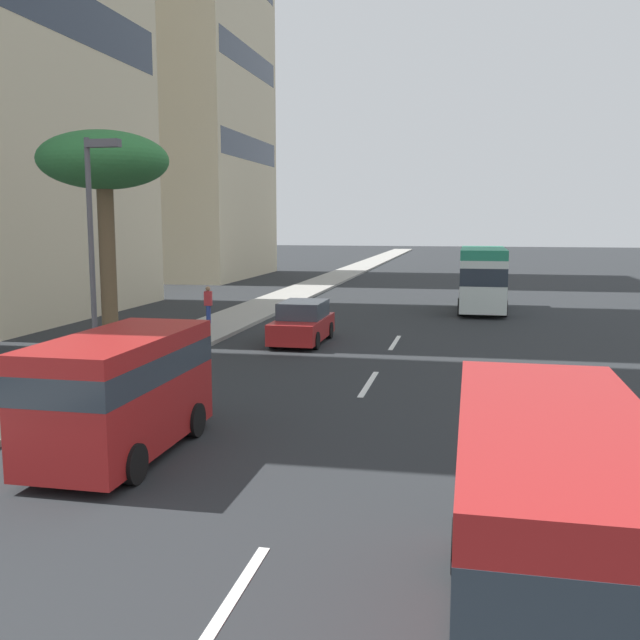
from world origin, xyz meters
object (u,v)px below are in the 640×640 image
Objects in this scene: car_third at (302,323)px; van_fourth at (122,387)px; pedestrian_near_lamp at (208,303)px; palm_tree at (104,166)px; street_lamp at (95,235)px; van_second at (552,521)px; minibus_lead at (483,277)px.

van_fourth is (-13.34, 0.42, 0.62)m from car_third.
pedestrian_near_lamp is at bearing -122.08° from car_third.
street_lamp is at bearing -155.77° from palm_tree.
street_lamp reaches higher than van_second.
minibus_lead is at bearing 0.56° from van_second.
pedestrian_near_lamp is at bearing 7.32° from street_lamp.
minibus_lead is at bearing -26.91° from street_lamp.
van_fourth is (5.06, 7.42, -0.12)m from van_second.
van_fourth is 6.03m from street_lamp.
car_third is at bearing 148.51° from minibus_lead.
car_third is at bearing 20.83° from van_second.
van_fourth reaches higher than pedestrian_near_lamp.
minibus_lead is 22.39m from street_lamp.
car_third is 9.11m from palm_tree.
street_lamp is (-8.89, 3.36, 3.43)m from car_third.
minibus_lead is 25.33m from van_fourth.
street_lamp reaches higher than car_third.
palm_tree reaches higher than pedestrian_near_lamp.
van_second is at bearing -137.53° from palm_tree.
van_second is 8.98m from van_fourth.
minibus_lead reaches higher than pedestrian_near_lamp.
street_lamp is at bearing -90.51° from pedestrian_near_lamp.
van_second reaches higher than van_fourth.
van_second is at bearing -68.84° from pedestrian_near_lamp.
pedestrian_near_lamp is 9.87m from palm_tree.
van_second is 0.75× the size of palm_tree.
pedestrian_near_lamp is (16.41, 4.48, -0.32)m from van_fourth.
minibus_lead is 0.98× the size of street_lamp.
van_second is at bearing 20.83° from car_third.
palm_tree is (8.00, 4.54, 4.85)m from van_fourth.
van_second is 0.83× the size of street_lamp.
palm_tree is at bearing 42.47° from van_second.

